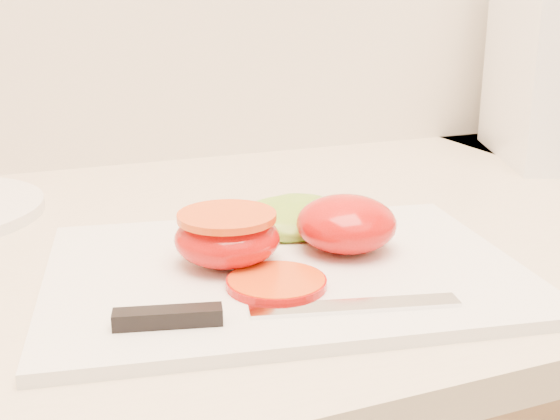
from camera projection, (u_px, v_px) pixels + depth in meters
name	position (u px, v px, depth m)	size (l,w,h in m)	color
cutting_board	(284.00, 270.00, 0.59)	(0.39, 0.28, 0.01)	white
tomato_half_dome	(346.00, 223.00, 0.61)	(0.09, 0.09, 0.05)	red
tomato_half_cut	(227.00, 236.00, 0.58)	(0.09, 0.09, 0.04)	red
tomato_slice_0	(276.00, 282.00, 0.54)	(0.08, 0.08, 0.01)	#E65514
lettuce_leaf_0	(298.00, 217.00, 0.67)	(0.11, 0.08, 0.03)	#96C032
knife	(244.00, 313.00, 0.49)	(0.25, 0.07, 0.01)	silver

